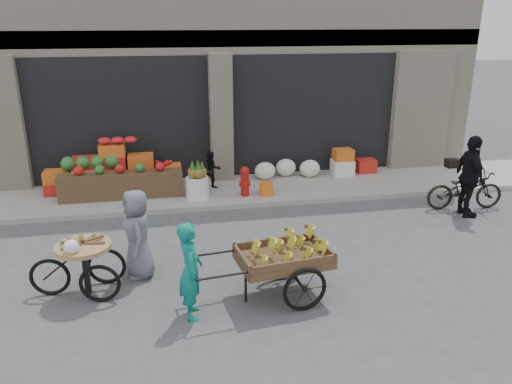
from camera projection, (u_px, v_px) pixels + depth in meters
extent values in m
plane|color=#424244|center=(260.00, 273.00, 8.43)|extent=(80.00, 80.00, 0.00)
cube|color=gray|center=(227.00, 191.00, 12.21)|extent=(18.00, 2.20, 0.12)
cube|color=beige|center=(206.00, 38.00, 14.88)|extent=(14.00, 6.00, 7.00)
cube|color=gray|center=(217.00, 38.00, 12.20)|extent=(14.00, 0.30, 0.40)
cube|color=black|center=(122.00, 115.00, 13.00)|extent=(4.40, 1.60, 3.10)
cube|color=black|center=(305.00, 109.00, 13.88)|extent=(4.40, 1.60, 3.10)
cube|color=beige|center=(220.00, 118.00, 12.66)|extent=(0.55, 0.80, 3.22)
cube|color=brown|center=(122.00, 185.00, 11.51)|extent=(2.80, 0.45, 0.60)
sphere|color=#1E5923|center=(90.00, 163.00, 11.71)|extent=(0.34, 0.34, 0.34)
cylinder|color=silver|center=(198.00, 188.00, 11.51)|extent=(0.52, 0.52, 0.50)
cylinder|color=#A5140F|center=(245.00, 184.00, 11.65)|extent=(0.20, 0.20, 0.56)
sphere|color=#A5140F|center=(245.00, 171.00, 11.55)|extent=(0.22, 0.22, 0.22)
cylinder|color=orange|center=(266.00, 189.00, 11.74)|extent=(0.32, 0.32, 0.30)
ellipsoid|color=silver|center=(288.00, 170.00, 12.98)|extent=(1.70, 0.60, 0.44)
imported|color=black|center=(212.00, 170.00, 12.07)|extent=(0.51, 0.43, 0.93)
cube|color=brown|center=(283.00, 259.00, 7.54)|extent=(1.46, 1.05, 0.12)
torus|color=black|center=(305.00, 290.00, 7.24)|extent=(0.69, 0.15, 0.69)
torus|color=black|center=(281.00, 261.00, 8.11)|extent=(0.69, 0.15, 0.69)
cylinder|color=black|center=(246.00, 285.00, 7.47)|extent=(0.05, 0.05, 0.56)
imported|color=#0F7366|center=(191.00, 270.00, 6.99)|extent=(0.35, 0.53, 1.45)
cylinder|color=#9E7F51|center=(83.00, 247.00, 7.55)|extent=(0.91, 0.91, 0.07)
cube|color=black|center=(86.00, 270.00, 7.68)|extent=(0.09, 0.09, 0.80)
torus|color=black|center=(100.00, 283.00, 7.47)|extent=(0.62, 0.11, 0.62)
torus|color=black|center=(106.00, 266.00, 8.00)|extent=(0.62, 0.11, 0.62)
torus|color=black|center=(50.00, 277.00, 7.65)|extent=(0.62, 0.11, 0.62)
imported|color=slate|center=(137.00, 234.00, 8.11)|extent=(0.58, 0.80, 1.50)
imported|color=black|center=(465.00, 190.00, 11.13)|extent=(1.77, 0.78, 0.90)
imported|color=black|center=(470.00, 177.00, 10.58)|extent=(0.54, 1.08, 1.78)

